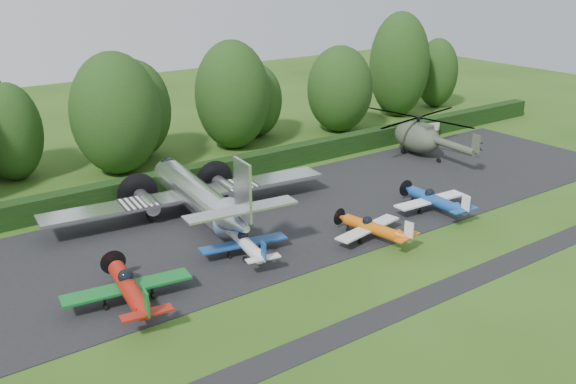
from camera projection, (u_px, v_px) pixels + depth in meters
ground at (383, 255)px, 46.08m from camera, size 160.00×160.00×0.00m
apron at (300, 213)px, 53.69m from camera, size 70.00×18.00×0.01m
taxiway_verge at (448, 289)px, 41.51m from camera, size 70.00×2.00×0.00m
hedgerow at (233, 178)px, 62.07m from camera, size 90.00×1.60×2.00m
transport_plane at (197, 195)px, 51.56m from camera, size 24.08×18.46×7.72m
light_plane_red at (129, 288)px, 38.97m from camera, size 7.93×8.34×3.05m
light_plane_white at (246, 244)px, 45.52m from camera, size 6.45×6.78×2.48m
light_plane_orange at (373, 228)px, 48.15m from camera, size 6.46×6.79×2.48m
light_plane_blue at (434, 200)px, 53.41m from camera, size 6.93×7.29×2.66m
helicopter at (418, 134)px, 68.51m from camera, size 13.10×15.34×4.22m
sign_board at (428, 128)px, 75.30m from camera, size 3.08×0.12×1.73m
tree_0 at (116, 114)px, 61.58m from camera, size 8.67×8.67×11.92m
tree_1 at (399, 65)px, 83.77m from camera, size 7.81×7.81×13.61m
tree_3 at (232, 95)px, 69.84m from camera, size 8.18×8.18×11.90m
tree_4 at (10, 132)px, 60.03m from camera, size 5.87×5.87×9.38m
tree_7 at (255, 100)px, 74.91m from camera, size 6.31×6.31×8.63m
tree_8 at (340, 89)px, 76.88m from camera, size 7.88×7.88×10.34m
tree_9 at (437, 73)px, 89.57m from camera, size 5.81×5.81×9.58m
tree_10 at (135, 109)px, 66.72m from camera, size 7.55×7.55×10.37m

